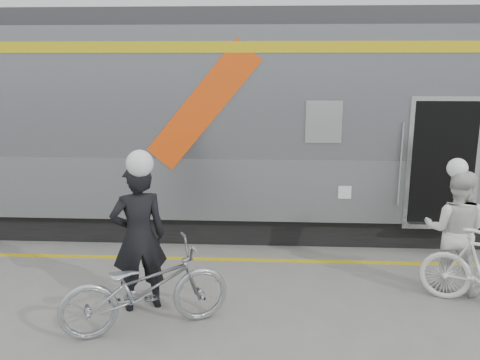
{
  "coord_description": "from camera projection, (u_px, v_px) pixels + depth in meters",
  "views": [
    {
      "loc": [
        0.07,
        -5.75,
        3.24
      ],
      "look_at": [
        -0.33,
        1.6,
        1.5
      ],
      "focal_mm": 38.0,
      "sensor_mm": 36.0,
      "label": 1
    }
  ],
  "objects": [
    {
      "name": "safety_strip",
      "position": [
        261.0,
        260.0,
        8.43
      ],
      "size": [
        24.0,
        0.12,
        0.01
      ],
      "primitive_type": "cube",
      "color": "gold",
      "rests_on": "ground"
    },
    {
      "name": "woman",
      "position": [
        455.0,
        231.0,
        7.2
      ],
      "size": [
        1.05,
        0.95,
        1.77
      ],
      "primitive_type": "imported",
      "rotation": [
        0.0,
        0.0,
        2.74
      ],
      "color": "silver",
      "rests_on": "ground"
    },
    {
      "name": "ground",
      "position": [
        259.0,
        326.0,
        6.34
      ],
      "size": [
        90.0,
        90.0,
        0.0
      ],
      "primitive_type": "plane",
      "color": "slate",
      "rests_on": "ground"
    },
    {
      "name": "bicycle_left",
      "position": [
        146.0,
        288.0,
        6.17
      ],
      "size": [
        2.19,
        1.49,
        1.09
      ],
      "primitive_type": "imported",
      "rotation": [
        0.0,
        0.0,
        1.98
      ],
      "color": "#95989C",
      "rests_on": "ground"
    },
    {
      "name": "helmet_man",
      "position": [
        135.0,
        150.0,
        6.35
      ],
      "size": [
        0.34,
        0.34,
        0.34
      ],
      "primitive_type": "sphere",
      "color": "white",
      "rests_on": "man"
    },
    {
      "name": "man",
      "position": [
        139.0,
        238.0,
        6.62
      ],
      "size": [
        0.85,
        0.72,
        1.98
      ],
      "primitive_type": "imported",
      "rotation": [
        0.0,
        0.0,
        3.55
      ],
      "color": "black",
      "rests_on": "ground"
    },
    {
      "name": "train",
      "position": [
        305.0,
        123.0,
        9.9
      ],
      "size": [
        24.0,
        3.17,
        4.1
      ],
      "color": "black",
      "rests_on": "ground"
    },
    {
      "name": "helmet_woman",
      "position": [
        462.0,
        160.0,
        6.96
      ],
      "size": [
        0.28,
        0.28,
        0.28
      ],
      "primitive_type": "sphere",
      "color": "white",
      "rests_on": "woman"
    }
  ]
}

